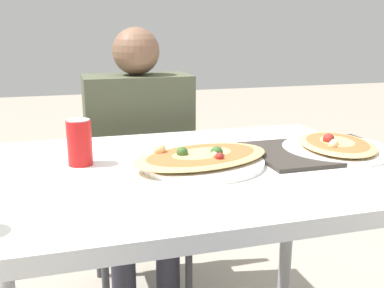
# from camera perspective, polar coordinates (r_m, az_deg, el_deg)

# --- Properties ---
(dining_table) EXTENTS (1.15, 0.80, 0.78)m
(dining_table) POSITION_cam_1_polar(r_m,az_deg,el_deg) (1.23, -1.22, -6.64)
(dining_table) COLOR white
(dining_table) RESTS_ON ground_plane
(chair_far_seated) EXTENTS (0.40, 0.40, 0.83)m
(chair_far_seated) POSITION_cam_1_polar(r_m,az_deg,el_deg) (1.97, -7.07, -5.16)
(chair_far_seated) COLOR #2D3851
(chair_far_seated) RESTS_ON ground_plane
(person_seated) EXTENTS (0.41, 0.25, 1.14)m
(person_seated) POSITION_cam_1_polar(r_m,az_deg,el_deg) (1.81, -6.70, -0.58)
(person_seated) COLOR #2D2D38
(person_seated) RESTS_ON ground_plane
(pizza_main) EXTENTS (0.44, 0.34, 0.06)m
(pizza_main) POSITION_cam_1_polar(r_m,az_deg,el_deg) (1.22, 1.17, -1.79)
(pizza_main) COLOR white
(pizza_main) RESTS_ON dining_table
(soda_can) EXTENTS (0.07, 0.07, 0.12)m
(soda_can) POSITION_cam_1_polar(r_m,az_deg,el_deg) (1.24, -14.09, 0.20)
(soda_can) COLOR red
(soda_can) RESTS_ON dining_table
(serving_tray) EXTENTS (0.41, 0.29, 0.01)m
(serving_tray) POSITION_cam_1_polar(r_m,az_deg,el_deg) (1.38, 15.98, -0.87)
(serving_tray) COLOR #332D28
(serving_tray) RESTS_ON dining_table
(pizza_second) EXTENTS (0.32, 0.35, 0.06)m
(pizza_second) POSITION_cam_1_polar(r_m,az_deg,el_deg) (1.41, 17.88, -0.27)
(pizza_second) COLOR white
(pizza_second) RESTS_ON dining_table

